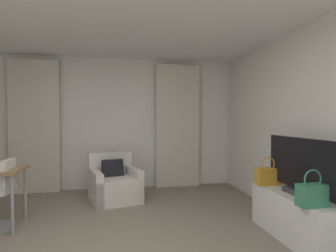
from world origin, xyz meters
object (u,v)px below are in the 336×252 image
armchair (114,185)px  handbag_primary (268,176)px  handbag_secondary (313,194)px  tv_flatscreen (299,167)px  tv_console (297,217)px

armchair → handbag_primary: handbag_primary is taller
armchair → handbag_secondary: handbag_secondary is taller
tv_flatscreen → handbag_primary: (-0.11, 0.48, -0.19)m
tv_console → handbag_secondary: handbag_secondary is taller
tv_console → handbag_primary: bearing=103.1°
tv_console → handbag_secondary: bearing=-109.0°
tv_console → tv_flatscreen: size_ratio=1.12×
handbag_primary → tv_console: bearing=-76.9°
tv_flatscreen → handbag_secondary: size_ratio=3.08×
armchair → tv_flatscreen: (2.09, -2.00, 0.57)m
tv_console → tv_flatscreen: bearing=-90.0°
tv_flatscreen → armchair: bearing=136.3°
handbag_secondary → armchair: bearing=128.8°
tv_flatscreen → handbag_primary: tv_flatscreen is taller
armchair → tv_flatscreen: bearing=-43.7°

